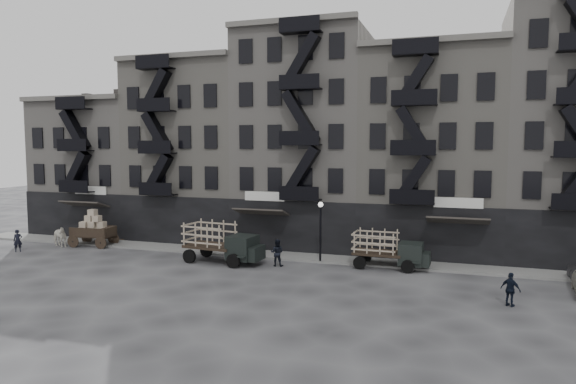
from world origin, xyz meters
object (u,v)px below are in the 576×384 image
(stake_truck_west, at_px, (222,240))
(pedestrian_west, at_px, (18,241))
(policeman, at_px, (511,290))
(wagon, at_px, (92,225))
(pedestrian_mid, at_px, (277,253))
(stake_truck_east, at_px, (389,247))
(horse, at_px, (58,236))

(stake_truck_west, relative_size, pedestrian_west, 3.39)
(policeman, bearing_deg, pedestrian_west, 25.75)
(wagon, xyz_separation_m, pedestrian_mid, (16.52, -1.78, -0.76))
(stake_truck_east, bearing_deg, wagon, -178.52)
(horse, xyz_separation_m, pedestrian_west, (-1.55, -2.52, -0.00))
(wagon, xyz_separation_m, stake_truck_east, (23.78, -0.01, -0.26))
(policeman, bearing_deg, stake_truck_east, -11.88)
(horse, relative_size, stake_truck_east, 0.40)
(pedestrian_mid, relative_size, policeman, 1.06)
(horse, height_order, stake_truck_east, stake_truck_east)
(stake_truck_east, height_order, pedestrian_mid, stake_truck_east)
(stake_truck_west, xyz_separation_m, policeman, (18.21, -4.22, -0.74))
(stake_truck_west, height_order, policeman, stake_truck_west)
(stake_truck_east, bearing_deg, policeman, -40.44)
(stake_truck_east, relative_size, pedestrian_west, 2.94)
(stake_truck_east, bearing_deg, pedestrian_mid, -164.79)
(wagon, distance_m, stake_truck_west, 12.68)
(wagon, bearing_deg, pedestrian_mid, -10.66)
(pedestrian_mid, height_order, policeman, pedestrian_mid)
(horse, xyz_separation_m, stake_truck_east, (26.18, 1.11, 0.57))
(wagon, xyz_separation_m, pedestrian_west, (-3.96, -3.64, -0.83))
(stake_truck_west, bearing_deg, pedestrian_mid, 9.68)
(policeman, bearing_deg, horse, 21.25)
(horse, bearing_deg, stake_truck_east, -68.10)
(stake_truck_east, relative_size, policeman, 2.88)
(stake_truck_east, distance_m, pedestrian_west, 27.98)
(pedestrian_west, distance_m, pedestrian_mid, 20.56)
(wagon, height_order, policeman, wagon)
(pedestrian_west, xyz_separation_m, pedestrian_mid, (20.48, 1.86, 0.07))
(stake_truck_east, relative_size, pedestrian_mid, 2.73)
(horse, xyz_separation_m, policeman, (33.13, -5.13, 0.02))
(stake_truck_west, height_order, stake_truck_east, stake_truck_west)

